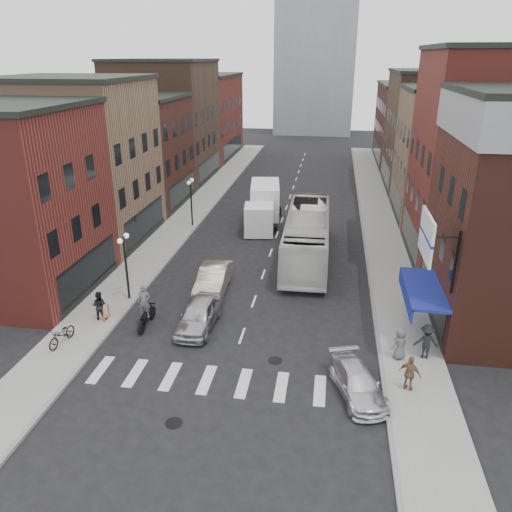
{
  "coord_description": "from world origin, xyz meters",
  "views": [
    {
      "loc": [
        4.2,
        -21.28,
        13.66
      ],
      "look_at": [
        -0.15,
        6.78,
        2.2
      ],
      "focal_mm": 35.0,
      "sensor_mm": 36.0,
      "label": 1
    }
  ],
  "objects": [
    {
      "name": "sidewalk_left",
      "position": [
        -8.5,
        22.0,
        0.07
      ],
      "size": [
        3.0,
        74.0,
        0.15
      ],
      "primitive_type": "cube",
      "color": "gray",
      "rests_on": "ground"
    },
    {
      "name": "curb_right",
      "position": [
        7.0,
        22.0,
        0.0
      ],
      "size": [
        0.2,
        74.0,
        0.16
      ],
      "primitive_type": "cube",
      "color": "gray",
      "rests_on": "ground"
    },
    {
      "name": "crosswalk_stripes",
      "position": [
        0.0,
        -3.0,
        0.0
      ],
      "size": [
        12.0,
        2.2,
        0.01
      ],
      "primitive_type": "cube",
      "color": "silver",
      "rests_on": "ground"
    },
    {
      "name": "streetlamp_near",
      "position": [
        -7.4,
        4.0,
        2.91
      ],
      "size": [
        0.32,
        1.22,
        4.11
      ],
      "color": "black",
      "rests_on": "ground"
    },
    {
      "name": "bldg_right_mid_b",
      "position": [
        14.99,
        24.0,
        5.65
      ],
      "size": [
        10.3,
        10.2,
        11.3
      ],
      "color": "#88684B",
      "rests_on": "ground"
    },
    {
      "name": "sedan_left_near",
      "position": [
        -2.44,
        1.55,
        0.76
      ],
      "size": [
        1.92,
        4.51,
        1.52
      ],
      "primitive_type": "imported",
      "rotation": [
        0.0,
        0.0,
        -0.03
      ],
      "color": "#BABBC0",
      "rests_on": "ground"
    },
    {
      "name": "bldg_right_far_a",
      "position": [
        14.99,
        35.0,
        6.15
      ],
      "size": [
        10.3,
        12.2,
        12.3
      ],
      "color": "#483124",
      "rests_on": "ground"
    },
    {
      "name": "ped_right_b",
      "position": [
        7.99,
        -2.53,
        0.97
      ],
      "size": [
        1.08,
        0.88,
        1.64
      ],
      "primitive_type": "imported",
      "rotation": [
        0.0,
        0.0,
        2.64
      ],
      "color": "brown",
      "rests_on": "sidewalk_right"
    },
    {
      "name": "streetlamp_far",
      "position": [
        -7.4,
        18.0,
        2.91
      ],
      "size": [
        0.32,
        1.22,
        4.11
      ],
      "color": "black",
      "rests_on": "ground"
    },
    {
      "name": "bldg_left_near",
      "position": [
        -14.99,
        4.5,
        5.65
      ],
      "size": [
        10.3,
        9.2,
        11.3
      ],
      "color": "maroon",
      "rests_on": "ground"
    },
    {
      "name": "sidewalk_right",
      "position": [
        8.5,
        22.0,
        0.07
      ],
      "size": [
        3.0,
        74.0,
        0.15
      ],
      "primitive_type": "cube",
      "color": "gray",
      "rests_on": "ground"
    },
    {
      "name": "box_truck",
      "position": [
        -1.46,
        19.38,
        1.68
      ],
      "size": [
        3.02,
        8.06,
        3.4
      ],
      "rotation": [
        0.0,
        0.0,
        0.13
      ],
      "color": "white",
      "rests_on": "ground"
    },
    {
      "name": "bldg_left_far_b",
      "position": [
        -14.99,
        49.0,
        5.65
      ],
      "size": [
        10.3,
        16.2,
        11.3
      ],
      "color": "maroon",
      "rests_on": "ground"
    },
    {
      "name": "sedan_left_far",
      "position": [
        -2.71,
        6.0,
        0.79
      ],
      "size": [
        1.81,
        4.84,
        1.58
      ],
      "primitive_type": "imported",
      "rotation": [
        0.0,
        0.0,
        0.03
      ],
      "color": "beige",
      "rests_on": "ground"
    },
    {
      "name": "bldg_right_mid_a",
      "position": [
        15.0,
        14.0,
        7.15
      ],
      "size": [
        10.3,
        10.2,
        14.3
      ],
      "color": "maroon",
      "rests_on": "ground"
    },
    {
      "name": "ped_right_c",
      "position": [
        7.83,
        -0.11,
        0.94
      ],
      "size": [
        0.92,
        0.85,
        1.58
      ],
      "primitive_type": "imported",
      "rotation": [
        0.0,
        0.0,
        3.73
      ],
      "color": "#525359",
      "rests_on": "sidewalk_right"
    },
    {
      "name": "bldg_left_mid_b",
      "position": [
        -14.99,
        24.0,
        5.15
      ],
      "size": [
        10.3,
        10.2,
        10.3
      ],
      "color": "#462019",
      "rests_on": "ground"
    },
    {
      "name": "motorcycle_rider",
      "position": [
        -5.28,
        1.17,
        1.15
      ],
      "size": [
        0.69,
        2.41,
        2.45
      ],
      "rotation": [
        0.0,
        0.0,
        0.05
      ],
      "color": "black",
      "rests_on": "ground"
    },
    {
      "name": "bldg_left_far_a",
      "position": [
        -14.99,
        35.0,
        6.65
      ],
      "size": [
        10.3,
        12.2,
        13.3
      ],
      "color": "#483124",
      "rests_on": "ground"
    },
    {
      "name": "bldg_right_far_b",
      "position": [
        14.99,
        49.0,
        5.15
      ],
      "size": [
        10.3,
        16.2,
        10.3
      ],
      "color": "#462019",
      "rests_on": "ground"
    },
    {
      "name": "awning_blue",
      "position": [
        8.93,
        2.5,
        2.63
      ],
      "size": [
        1.8,
        5.0,
        0.78
      ],
      "color": "navy",
      "rests_on": "ground"
    },
    {
      "name": "bike_rack",
      "position": [
        -7.6,
        1.3,
        0.55
      ],
      "size": [
        0.08,
        0.68,
        0.8
      ],
      "color": "#D8590C",
      "rests_on": "sidewalk_left"
    },
    {
      "name": "ground",
      "position": [
        0.0,
        0.0,
        0.0
      ],
      "size": [
        160.0,
        160.0,
        0.0
      ],
      "primitive_type": "plane",
      "color": "black",
      "rests_on": "ground"
    },
    {
      "name": "billboard_sign",
      "position": [
        8.59,
        0.5,
        6.13
      ],
      "size": [
        1.52,
        3.0,
        3.7
      ],
      "color": "black",
      "rests_on": "ground"
    },
    {
      "name": "bldg_left_mid_a",
      "position": [
        -14.99,
        14.0,
        6.15
      ],
      "size": [
        10.3,
        10.2,
        12.3
      ],
      "color": "#88684B",
      "rests_on": "ground"
    },
    {
      "name": "ped_right_a",
      "position": [
        9.08,
        0.15,
        1.02
      ],
      "size": [
        1.14,
        0.58,
        1.75
      ],
      "primitive_type": "imported",
      "rotation": [
        0.0,
        0.0,
        3.13
      ],
      "color": "black",
      "rests_on": "sidewalk_right"
    },
    {
      "name": "curb_car",
      "position": [
        5.78,
        -3.0,
        0.59
      ],
      "size": [
        2.87,
        4.41,
        1.19
      ],
      "primitive_type": "imported",
      "rotation": [
        0.0,
        0.0,
        0.32
      ],
      "color": "silver",
      "rests_on": "ground"
    },
    {
      "name": "parked_bicycle",
      "position": [
        -8.75,
        -1.35,
        0.66
      ],
      "size": [
        0.96,
        2.01,
        1.01
      ],
      "primitive_type": "imported",
      "rotation": [
        0.0,
        0.0,
        -0.15
      ],
      "color": "black",
      "rests_on": "sidewalk_left"
    },
    {
      "name": "curb_left",
      "position": [
        -7.0,
        22.0,
        0.0
      ],
      "size": [
        0.2,
        74.0,
        0.16
      ],
      "primitive_type": "cube",
      "color": "gray",
      "rests_on": "ground"
    },
    {
      "name": "ped_left_solo",
      "position": [
        -7.98,
        1.34,
        0.97
      ],
      "size": [
        0.83,
        0.52,
        1.64
      ],
      "primitive_type": "imported",
      "rotation": [
        0.0,
        0.0,
        3.22
      ],
      "color": "black",
      "rests_on": "sidewalk_left"
    },
    {
      "name": "transit_bus",
      "position": [
        2.68,
        12.21,
        1.76
      ],
      "size": [
        3.15,
        12.71,
        3.53
      ],
      "primitive_type": "imported",
      "rotation": [
        0.0,
        0.0,
        0.01
      ],
      "color": "silver",
      "rests_on": "ground"
    }
  ]
}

